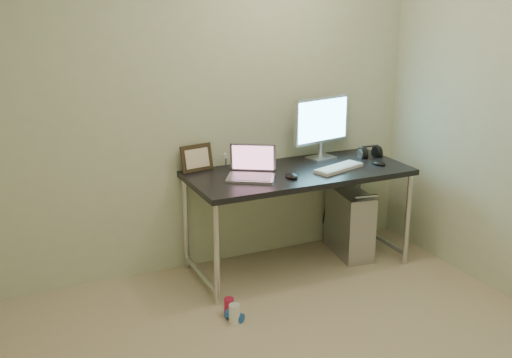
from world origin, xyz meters
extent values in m
cube|color=beige|center=(0.00, 1.75, 1.25)|extent=(3.50, 0.02, 2.50)
cube|color=black|center=(0.68, 1.40, 0.73)|extent=(1.61, 0.70, 0.04)
cylinder|color=silver|center=(-0.09, 1.09, 0.35)|extent=(0.04, 0.04, 0.71)
cylinder|color=silver|center=(-0.09, 1.71, 0.35)|extent=(0.04, 0.04, 0.71)
cylinder|color=silver|center=(1.44, 1.09, 0.35)|extent=(0.04, 0.04, 0.71)
cylinder|color=silver|center=(1.44, 1.71, 0.35)|extent=(0.04, 0.04, 0.71)
cylinder|color=silver|center=(-0.09, 1.40, 0.08)|extent=(0.04, 0.62, 0.04)
cylinder|color=silver|center=(1.44, 1.40, 0.08)|extent=(0.04, 0.62, 0.04)
cube|color=#A8A8AC|center=(1.16, 1.44, 0.26)|extent=(0.29, 0.52, 0.51)
cylinder|color=silver|center=(1.16, 1.23, 0.53)|extent=(0.19, 0.05, 0.02)
cylinder|color=silver|center=(1.16, 1.64, 0.53)|extent=(0.19, 0.05, 0.02)
cylinder|color=black|center=(1.11, 1.70, 0.40)|extent=(0.01, 0.16, 0.69)
cylinder|color=black|center=(1.20, 1.68, 0.38)|extent=(0.02, 0.11, 0.71)
cylinder|color=#CB1D43|center=(-0.07, 0.92, 0.06)|extent=(0.07, 0.07, 0.12)
cylinder|color=white|center=(-0.08, 0.81, 0.06)|extent=(0.08, 0.08, 0.13)
cylinder|color=#1E53AF|center=(-0.07, 0.84, 0.03)|extent=(0.11, 0.13, 0.06)
cube|color=silver|center=(0.28, 1.35, 0.76)|extent=(0.39, 0.36, 0.02)
cube|color=gray|center=(0.28, 1.35, 0.77)|extent=(0.34, 0.31, 0.00)
cube|color=gray|center=(0.34, 1.46, 0.87)|extent=(0.30, 0.21, 0.21)
cube|color=#824A5F|center=(0.34, 1.45, 0.87)|extent=(0.27, 0.18, 0.18)
cube|color=silver|center=(0.99, 1.61, 0.76)|extent=(0.23, 0.18, 0.01)
cylinder|color=silver|center=(0.99, 1.63, 0.82)|extent=(0.03, 0.03, 0.11)
cube|color=silver|center=(0.99, 1.62, 1.05)|extent=(0.51, 0.13, 0.35)
cube|color=#5FC1E4|center=(0.99, 1.60, 1.05)|extent=(0.46, 0.09, 0.31)
cube|color=silver|center=(0.95, 1.30, 0.76)|extent=(0.42, 0.25, 0.02)
ellipsoid|color=black|center=(1.29, 1.28, 0.77)|extent=(0.10, 0.12, 0.04)
ellipsoid|color=black|center=(0.55, 1.26, 0.77)|extent=(0.08, 0.13, 0.04)
cylinder|color=black|center=(1.29, 1.49, 0.78)|extent=(0.05, 0.11, 0.11)
cylinder|color=black|center=(1.42, 1.49, 0.78)|extent=(0.05, 0.11, 0.11)
cube|color=black|center=(1.35, 1.49, 0.84)|extent=(0.14, 0.03, 0.01)
cube|color=black|center=(0.01, 1.70, 0.85)|extent=(0.25, 0.11, 0.20)
cylinder|color=silver|center=(0.23, 1.68, 0.79)|extent=(0.01, 0.01, 0.08)
cylinder|color=silver|center=(0.23, 1.68, 0.84)|extent=(0.04, 0.03, 0.04)
camera|label=1|loc=(-1.46, -2.50, 2.07)|focal=45.00mm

